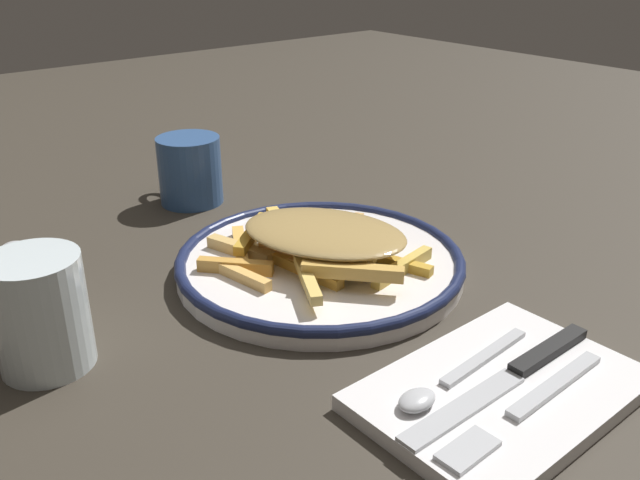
{
  "coord_description": "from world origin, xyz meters",
  "views": [
    {
      "loc": [
        -0.48,
        0.4,
        0.32
      ],
      "look_at": [
        0.0,
        0.0,
        0.04
      ],
      "focal_mm": 38.31,
      "sensor_mm": 36.0,
      "label": 1
    }
  ],
  "objects_px": {
    "spoon": "(445,382)",
    "napkin": "(501,391)",
    "coffee_mug": "(192,169)",
    "salt_shaker": "(22,285)",
    "knife": "(518,371)",
    "fork": "(525,407)",
    "fries_heap": "(319,240)",
    "plate": "(320,262)",
    "water_glass": "(40,313)"
  },
  "relations": [
    {
      "from": "knife",
      "to": "salt_shaker",
      "type": "relative_size",
      "value": 2.54
    },
    {
      "from": "fries_heap",
      "to": "spoon",
      "type": "distance_m",
      "value": 0.23
    },
    {
      "from": "napkin",
      "to": "salt_shaker",
      "type": "distance_m",
      "value": 0.41
    },
    {
      "from": "napkin",
      "to": "fork",
      "type": "height_order",
      "value": "fork"
    },
    {
      "from": "knife",
      "to": "coffee_mug",
      "type": "xyz_separation_m",
      "value": [
        0.51,
        -0.01,
        0.03
      ]
    },
    {
      "from": "fries_heap",
      "to": "water_glass",
      "type": "xyz_separation_m",
      "value": [
        0.02,
        0.27,
        0.01
      ]
    },
    {
      "from": "knife",
      "to": "spoon",
      "type": "distance_m",
      "value": 0.06
    },
    {
      "from": "plate",
      "to": "napkin",
      "type": "distance_m",
      "value": 0.25
    },
    {
      "from": "fork",
      "to": "knife",
      "type": "relative_size",
      "value": 0.84
    },
    {
      "from": "spoon",
      "to": "napkin",
      "type": "bearing_deg",
      "value": -126.27
    },
    {
      "from": "plate",
      "to": "napkin",
      "type": "xyz_separation_m",
      "value": [
        -0.25,
        0.03,
        -0.01
      ]
    },
    {
      "from": "water_glass",
      "to": "fries_heap",
      "type": "bearing_deg",
      "value": -94.07
    },
    {
      "from": "napkin",
      "to": "coffee_mug",
      "type": "distance_m",
      "value": 0.51
    },
    {
      "from": "spoon",
      "to": "plate",
      "type": "bearing_deg",
      "value": -15.62
    },
    {
      "from": "knife",
      "to": "coffee_mug",
      "type": "height_order",
      "value": "coffee_mug"
    },
    {
      "from": "plate",
      "to": "spoon",
      "type": "relative_size",
      "value": 1.92
    },
    {
      "from": "knife",
      "to": "spoon",
      "type": "height_order",
      "value": "spoon"
    },
    {
      "from": "napkin",
      "to": "spoon",
      "type": "relative_size",
      "value": 1.38
    },
    {
      "from": "fries_heap",
      "to": "salt_shaker",
      "type": "bearing_deg",
      "value": 71.74
    },
    {
      "from": "napkin",
      "to": "fork",
      "type": "xyz_separation_m",
      "value": [
        -0.03,
        0.01,
        0.01
      ]
    },
    {
      "from": "fries_heap",
      "to": "coffee_mug",
      "type": "xyz_separation_m",
      "value": [
        0.26,
        -0.01,
        0.0
      ]
    },
    {
      "from": "plate",
      "to": "fries_heap",
      "type": "relative_size",
      "value": 1.35
    },
    {
      "from": "plate",
      "to": "coffee_mug",
      "type": "height_order",
      "value": "coffee_mug"
    },
    {
      "from": "fries_heap",
      "to": "spoon",
      "type": "relative_size",
      "value": 1.43
    },
    {
      "from": "fries_heap",
      "to": "water_glass",
      "type": "bearing_deg",
      "value": 85.93
    },
    {
      "from": "fries_heap",
      "to": "fork",
      "type": "distance_m",
      "value": 0.27
    },
    {
      "from": "coffee_mug",
      "to": "napkin",
      "type": "bearing_deg",
      "value": 176.63
    },
    {
      "from": "coffee_mug",
      "to": "fries_heap",
      "type": "bearing_deg",
      "value": 178.62
    },
    {
      "from": "coffee_mug",
      "to": "salt_shaker",
      "type": "relative_size",
      "value": 1.29
    },
    {
      "from": "plate",
      "to": "napkin",
      "type": "relative_size",
      "value": 1.39
    },
    {
      "from": "knife",
      "to": "fork",
      "type": "bearing_deg",
      "value": 132.58
    },
    {
      "from": "plate",
      "to": "knife",
      "type": "bearing_deg",
      "value": 178.18
    },
    {
      "from": "fork",
      "to": "water_glass",
      "type": "relative_size",
      "value": 1.85
    },
    {
      "from": "spoon",
      "to": "salt_shaker",
      "type": "distance_m",
      "value": 0.37
    },
    {
      "from": "fries_heap",
      "to": "napkin",
      "type": "bearing_deg",
      "value": 174.47
    },
    {
      "from": "fork",
      "to": "napkin",
      "type": "bearing_deg",
      "value": -23.27
    },
    {
      "from": "napkin",
      "to": "knife",
      "type": "relative_size",
      "value": 1.01
    },
    {
      "from": "fork",
      "to": "knife",
      "type": "height_order",
      "value": "knife"
    },
    {
      "from": "fries_heap",
      "to": "salt_shaker",
      "type": "height_order",
      "value": "salt_shaker"
    },
    {
      "from": "salt_shaker",
      "to": "fork",
      "type": "bearing_deg",
      "value": -147.67
    },
    {
      "from": "fries_heap",
      "to": "salt_shaker",
      "type": "distance_m",
      "value": 0.28
    },
    {
      "from": "fork",
      "to": "salt_shaker",
      "type": "bearing_deg",
      "value": 32.33
    },
    {
      "from": "coffee_mug",
      "to": "salt_shaker",
      "type": "xyz_separation_m",
      "value": [
        -0.18,
        0.27,
        -0.0
      ]
    },
    {
      "from": "water_glass",
      "to": "salt_shaker",
      "type": "xyz_separation_m",
      "value": [
        0.07,
        -0.01,
        -0.01
      ]
    },
    {
      "from": "fries_heap",
      "to": "spoon",
      "type": "bearing_deg",
      "value": 164.97
    },
    {
      "from": "spoon",
      "to": "water_glass",
      "type": "height_order",
      "value": "water_glass"
    },
    {
      "from": "napkin",
      "to": "salt_shaker",
      "type": "relative_size",
      "value": 2.56
    },
    {
      "from": "plate",
      "to": "water_glass",
      "type": "xyz_separation_m",
      "value": [
        0.02,
        0.27,
        0.04
      ]
    },
    {
      "from": "plate",
      "to": "water_glass",
      "type": "height_order",
      "value": "water_glass"
    },
    {
      "from": "plate",
      "to": "salt_shaker",
      "type": "xyz_separation_m",
      "value": [
        0.08,
        0.27,
        0.03
      ]
    }
  ]
}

